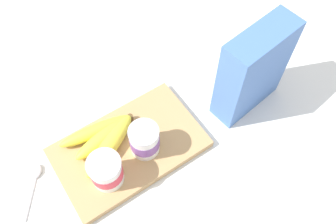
{
  "coord_description": "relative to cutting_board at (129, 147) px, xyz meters",
  "views": [
    {
      "loc": [
        0.12,
        0.35,
        0.77
      ],
      "look_at": [
        -0.11,
        0.0,
        0.07
      ],
      "focal_mm": 37.4,
      "sensor_mm": 36.0,
      "label": 1
    }
  ],
  "objects": [
    {
      "name": "ground_plane",
      "position": [
        0.0,
        0.0,
        -0.01
      ],
      "size": [
        2.4,
        2.4,
        0.0
      ],
      "primitive_type": "plane",
      "color": "silver"
    },
    {
      "name": "cutting_board",
      "position": [
        0.0,
        0.0,
        0.0
      ],
      "size": [
        0.35,
        0.21,
        0.02
      ],
      "primitive_type": "cube",
      "color": "tan",
      "rests_on": "ground_plane"
    },
    {
      "name": "cereal_box",
      "position": [
        -0.32,
        0.04,
        0.11
      ],
      "size": [
        0.19,
        0.09,
        0.25
      ],
      "primitive_type": "cube",
      "rotation": [
        0.0,
        0.0,
        3.27
      ],
      "color": "#4770B7",
      "rests_on": "ground_plane"
    },
    {
      "name": "yogurt_cup_front",
      "position": [
        -0.03,
        0.03,
        0.05
      ],
      "size": [
        0.07,
        0.07,
        0.08
      ],
      "color": "white",
      "rests_on": "cutting_board"
    },
    {
      "name": "yogurt_cup_back",
      "position": [
        0.08,
        0.04,
        0.05
      ],
      "size": [
        0.07,
        0.07,
        0.08
      ],
      "color": "white",
      "rests_on": "cutting_board"
    },
    {
      "name": "banana_bunch",
      "position": [
        0.04,
        -0.04,
        0.03
      ],
      "size": [
        0.19,
        0.14,
        0.04
      ],
      "color": "yellow",
      "rests_on": "cutting_board"
    },
    {
      "name": "spoon",
      "position": [
        0.22,
        -0.05,
        -0.01
      ],
      "size": [
        0.09,
        0.12,
        0.01
      ],
      "color": "silver",
      "rests_on": "ground_plane"
    }
  ]
}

